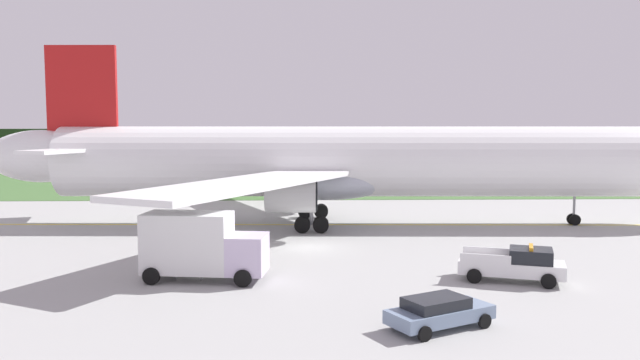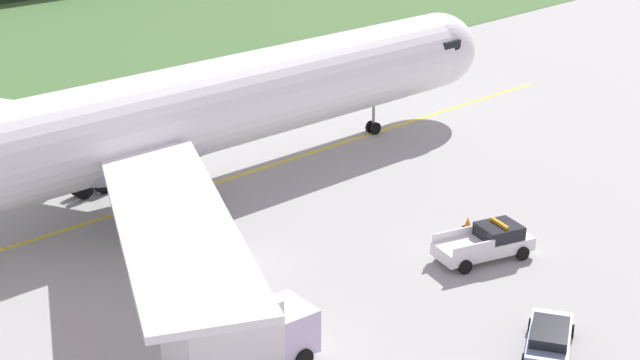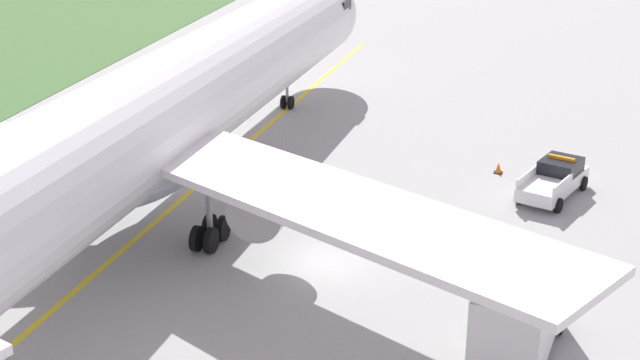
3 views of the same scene
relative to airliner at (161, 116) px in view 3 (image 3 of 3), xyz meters
name	(u,v)px [view 3 (image 3 of 3)]	position (x,y,z in m)	size (l,w,h in m)	color
ground	(328,261)	(-3.25, -9.24, -5.03)	(320.00, 320.00, 0.00)	#9F9F9D
taxiway_centerline_main	(171,208)	(0.43, -0.02, -5.03)	(75.34, 0.30, 0.01)	yellow
airliner	(161,116)	(0.00, 0.00, 0.00)	(57.67, 43.77, 14.44)	white
ops_pickup_truck	(555,179)	(7.36, -18.68, -4.13)	(5.68, 3.66, 1.94)	white
catering_truck	(519,315)	(-9.11, -17.90, -3.17)	(6.64, 3.36, 3.72)	silver
apron_cone	(498,168)	(9.87, -15.60, -4.74)	(0.48, 0.48, 0.61)	black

